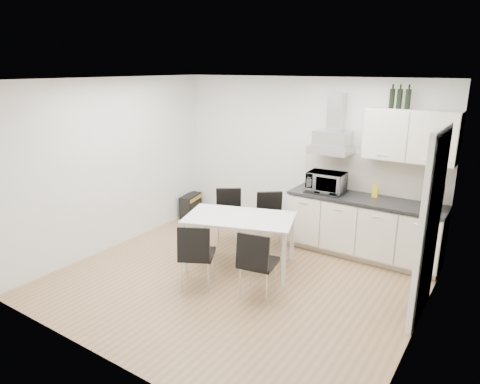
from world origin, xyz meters
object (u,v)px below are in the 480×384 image
at_px(kitchenette, 368,203).
at_px(chair_far_right, 271,222).
at_px(dining_table, 240,222).
at_px(floor_speaker, 278,224).
at_px(chair_near_right, 258,263).
at_px(chair_far_left, 229,218).
at_px(chair_near_left, 197,255).
at_px(guitar_amp, 191,206).

relative_size(kitchenette, chair_far_right, 2.86).
distance_m(kitchenette, dining_table, 1.91).
relative_size(kitchenette, floor_speaker, 9.61).
bearing_deg(chair_near_right, chair_far_left, 126.98).
distance_m(chair_far_right, floor_speaker, 0.82).
bearing_deg(chair_far_left, chair_far_right, 161.08).
distance_m(chair_far_right, chair_near_left, 1.57).
bearing_deg(chair_near_left, floor_speaker, 63.21).
bearing_deg(chair_near_left, chair_far_left, 80.52).
bearing_deg(floor_speaker, chair_far_left, -93.10).
bearing_deg(floor_speaker, guitar_amp, -150.91).
distance_m(dining_table, floor_speaker, 1.60).
distance_m(kitchenette, chair_far_left, 2.14).
height_order(chair_far_right, chair_near_right, same).
xyz_separation_m(dining_table, chair_near_right, (0.64, -0.56, -0.23)).
bearing_deg(chair_far_right, chair_near_right, 75.15).
height_order(chair_near_left, chair_near_right, same).
xyz_separation_m(chair_far_left, guitar_amp, (-1.35, 0.66, -0.22)).
bearing_deg(dining_table, floor_speaker, 78.50).
height_order(dining_table, chair_near_left, chair_near_left).
distance_m(chair_far_left, guitar_amp, 1.52).
xyz_separation_m(chair_near_right, floor_speaker, (-0.83, 2.05, -0.31)).
relative_size(guitar_amp, floor_speaker, 2.09).
xyz_separation_m(kitchenette, floor_speaker, (-1.56, 0.17, -0.70)).
distance_m(chair_near_left, floor_speaker, 2.29).
relative_size(chair_near_right, floor_speaker, 3.36).
height_order(chair_far_left, floor_speaker, chair_far_left).
distance_m(chair_far_left, chair_far_right, 0.68).
distance_m(dining_table, chair_far_left, 0.86).
height_order(chair_far_left, guitar_amp, chair_far_left).
bearing_deg(chair_far_left, floor_speaker, -149.49).
height_order(kitchenette, floor_speaker, kitchenette).
bearing_deg(dining_table, chair_far_left, 117.02).
xyz_separation_m(dining_table, guitar_amp, (-1.93, 1.24, -0.46)).
distance_m(chair_far_left, chair_near_left, 1.44).
relative_size(chair_near_left, chair_near_right, 1.00).
bearing_deg(guitar_amp, chair_near_right, -47.17).
relative_size(kitchenette, chair_near_right, 2.86).
bearing_deg(guitar_amp, chair_far_left, -38.49).
bearing_deg(chair_far_right, guitar_amp, -51.50).
height_order(chair_far_left, chair_near_left, same).
height_order(dining_table, guitar_amp, dining_table).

